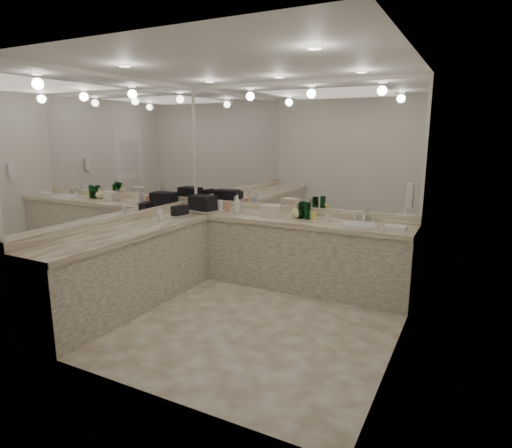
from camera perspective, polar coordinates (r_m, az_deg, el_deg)
The scene contains 37 objects.
floor at distance 4.72m, azimuth -2.17°, elevation -12.44°, with size 3.20×3.20×0.00m, color beige.
ceiling at distance 4.34m, azimuth -2.47°, elevation 20.55°, with size 3.20×3.20×0.00m, color white.
wall_back at distance 5.69m, azimuth 5.23°, elevation 5.38°, with size 3.20×0.02×2.60m, color silver.
wall_left at distance 5.32m, azimuth -17.51°, elevation 4.40°, with size 0.02×3.00×2.60m, color silver.
wall_right at distance 3.82m, azimuth 19.01°, elevation 1.47°, with size 0.02×3.00×2.60m, color silver.
vanity_back_base at distance 5.59m, azimuth 3.89°, elevation -3.93°, with size 3.20×0.60×0.84m, color beige.
vanity_back_top at distance 5.47m, azimuth 3.91°, elevation 0.58°, with size 3.20×0.64×0.06m, color #EDE0C8.
vanity_left_base at distance 5.09m, azimuth -16.84°, elevation -6.06°, with size 0.60×2.40×0.84m, color beige.
vanity_left_top at distance 4.97m, azimuth -17.08°, elevation -1.13°, with size 0.64×2.42×0.06m, color #EDE0C8.
backsplash_back at distance 5.72m, azimuth 5.09°, elevation 1.88°, with size 3.20×0.04×0.10m, color #EDE0C8.
backsplash_left at distance 5.36m, azimuth -17.12°, elevation 0.69°, with size 0.04×3.00×0.10m, color #EDE0C8.
mirror_back at distance 5.64m, azimuth 5.28°, elevation 10.17°, with size 3.12×0.01×1.55m, color white.
mirror_left at distance 5.27m, azimuth -17.75°, elevation 9.52°, with size 0.01×2.92×1.55m, color white.
sink at distance 5.18m, azimuth 13.63°, elevation -0.12°, with size 0.44×0.44×0.03m, color white.
faucet at distance 5.37m, azimuth 14.22°, elevation 1.09°, with size 0.24×0.16×0.14m, color silver.
wall_phone at distance 4.51m, azimuth 19.85°, elevation 3.59°, with size 0.06×0.10×0.24m, color white.
door at distance 3.40m, azimuth 17.21°, elevation -4.02°, with size 0.02×0.82×2.10m, color white.
black_toiletry_bag at distance 6.02m, azimuth -7.13°, elevation 2.85°, with size 0.36×0.23×0.20m, color black.
black_bag_spill at distance 5.70m, azimuth -10.12°, elevation 1.82°, with size 0.10×0.22×0.12m, color black.
cream_cosmetic_case at distance 5.51m, azimuth 2.07°, elevation 1.75°, with size 0.25×0.15×0.14m, color beige.
hand_towel at distance 5.03m, azimuth 18.08°, elevation -0.46°, with size 0.24×0.16×0.04m, color white.
lotion_left at distance 5.40m, azimuth -12.66°, elevation 1.18°, with size 0.06×0.06×0.13m, color white.
soap_bottle_a at distance 5.78m, azimuth -2.49°, elevation 2.72°, with size 0.09×0.09×0.24m, color silver.
soap_bottle_b at distance 5.80m, azimuth -2.50°, elevation 2.55°, with size 0.09×0.09×0.20m, color silver.
soap_bottle_c at distance 5.44m, azimuth 5.47°, elevation 1.75°, with size 0.14×0.14×0.18m, color beige.
green_bottle_0 at distance 5.48m, azimuth 6.79°, elevation 1.85°, with size 0.06×0.06×0.19m, color #0E4E1F.
green_bottle_1 at distance 5.39m, azimuth 6.04°, elevation 1.80°, with size 0.07×0.07×0.20m, color #0E4E1F.
green_bottle_2 at distance 5.44m, azimuth 6.26°, elevation 1.93°, with size 0.07×0.07×0.21m, color #0E4E1F.
green_bottle_3 at distance 5.35m, azimuth 6.94°, elevation 1.76°, with size 0.07×0.07×0.22m, color #0E4E1F.
amenity_bottle_0 at distance 5.99m, azimuth -4.79°, elevation 2.51°, with size 0.07×0.07×0.13m, color silver.
amenity_bottle_1 at distance 5.45m, azimuth 3.13°, elevation 1.39°, with size 0.05×0.05×0.10m, color white.
amenity_bottle_2 at distance 5.35m, azimuth 7.17°, elevation 1.23°, with size 0.04×0.04×0.12m, color silver.
amenity_bottle_3 at distance 5.81m, azimuth -2.38°, elevation 2.02°, with size 0.05×0.05×0.09m, color #E57F66.
amenity_bottle_4 at distance 5.87m, azimuth -3.84°, elevation 2.22°, with size 0.06×0.06×0.11m, color #E57F66.
amenity_bottle_5 at distance 5.36m, azimuth 7.69°, elevation 1.13°, with size 0.06×0.06×0.10m, color #F2D84C.
amenity_bottle_6 at distance 5.21m, azimuth 9.54°, elevation 0.70°, with size 0.05×0.05×0.09m, color white.
amenity_bottle_7 at distance 5.46m, azimuth 6.38°, elevation 1.43°, with size 0.05×0.05×0.11m, color silver.
Camera 1 is at (2.13, -3.73, 1.96)m, focal length 30.00 mm.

